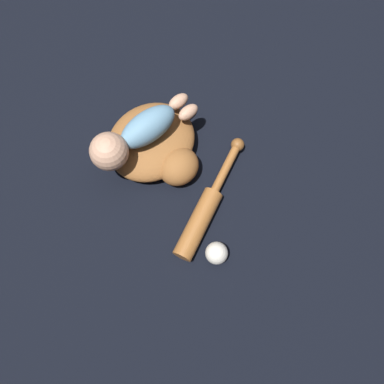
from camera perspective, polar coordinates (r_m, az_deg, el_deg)
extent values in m
plane|color=black|center=(1.32, -4.40, 7.41)|extent=(6.00, 6.00, 0.00)
ellipsoid|color=#935B2D|center=(1.27, -6.23, 7.68)|extent=(0.36, 0.33, 0.10)
ellipsoid|color=#935B2D|center=(1.23, -2.02, 3.91)|extent=(0.16, 0.15, 0.10)
ellipsoid|color=#6693B2|center=(1.19, -6.73, 9.86)|extent=(0.22, 0.15, 0.10)
sphere|color=tan|center=(1.15, -12.50, 6.05)|extent=(0.12, 0.12, 0.12)
ellipsoid|color=tan|center=(1.23, -0.58, 12.06)|extent=(0.08, 0.06, 0.04)
ellipsoid|color=tan|center=(1.26, -2.13, 13.64)|extent=(0.08, 0.06, 0.04)
cylinder|color=#9E602D|center=(1.19, 0.93, -4.88)|extent=(0.24, 0.09, 0.06)
cylinder|color=#9E602D|center=(1.25, 5.19, 3.65)|extent=(0.19, 0.05, 0.03)
sphere|color=brown|center=(1.29, 6.96, 7.16)|extent=(0.05, 0.05, 0.05)
sphere|color=silver|center=(1.16, 3.77, -9.26)|extent=(0.07, 0.07, 0.07)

